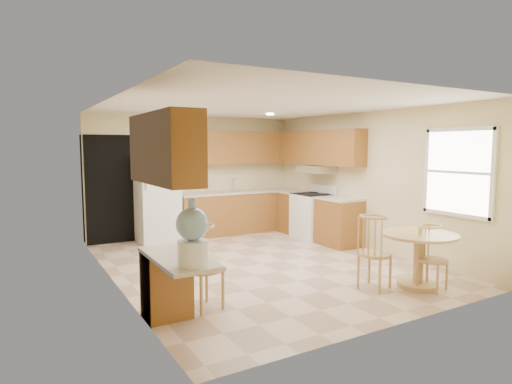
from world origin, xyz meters
TOP-DOWN VIEW (x-y plane):
  - floor at (0.00, 0.00)m, footprint 5.50×5.50m
  - ceiling at (0.00, 0.00)m, footprint 4.50×5.50m
  - wall_back at (0.00, 2.75)m, footprint 4.50×0.02m
  - wall_front at (0.00, -2.75)m, footprint 4.50×0.02m
  - wall_left at (-2.25, 0.00)m, footprint 0.02×5.50m
  - wall_right at (2.25, 0.00)m, footprint 0.02×5.50m
  - doorway at (-1.75, 2.73)m, footprint 0.90×0.02m
  - base_cab_back at (0.88, 2.45)m, footprint 2.75×0.60m
  - counter_back at (0.88, 2.45)m, footprint 2.75×0.63m
  - base_cab_right_a at (1.95, 1.85)m, footprint 0.60×0.59m
  - counter_right_a at (1.95, 1.85)m, footprint 0.63×0.59m
  - base_cab_right_b at (1.95, 0.40)m, footprint 0.60×0.80m
  - counter_right_b at (1.95, 0.40)m, footprint 0.63×0.80m
  - upper_cab_back at (0.88, 2.58)m, footprint 2.75×0.33m
  - upper_cab_right at (2.08, 1.21)m, footprint 0.33×2.42m
  - upper_cab_left at (-2.08, -1.60)m, footprint 0.33×1.40m
  - sink at (0.85, 2.45)m, footprint 0.78×0.44m
  - range_hood at (2.00, 1.18)m, footprint 0.50×0.76m
  - desk_pedestal at (-2.00, -1.32)m, footprint 0.48×0.42m
  - desk_top at (-2.00, -1.70)m, footprint 0.50×1.20m
  - window at (2.23, -1.85)m, footprint 0.06×1.12m
  - can_light_a at (-0.50, 1.20)m, footprint 0.14×0.14m
  - can_light_b at (0.90, 1.20)m, footprint 0.14×0.14m
  - refrigerator at (-0.95, 2.40)m, footprint 0.76×0.74m
  - stove at (1.92, 1.18)m, footprint 0.65×0.76m
  - dining_table at (1.23, -2.02)m, footprint 0.98×0.98m
  - chair_table_a at (0.68, -1.86)m, footprint 0.43×0.55m
  - chair_table_b at (1.28, -2.28)m, footprint 0.37×0.39m
  - chair_desk at (-1.55, -1.40)m, footprint 0.43×0.56m
  - water_crock at (-2.00, -2.12)m, footprint 0.31×0.31m

SIDE VIEW (x-z plane):
  - floor at x=0.00m, z-range 0.00..0.00m
  - desk_pedestal at x=-2.00m, z-range 0.00..0.72m
  - base_cab_back at x=0.88m, z-range 0.00..0.87m
  - base_cab_right_a at x=1.95m, z-range 0.00..0.87m
  - base_cab_right_b at x=1.95m, z-range 0.00..0.87m
  - stove at x=1.92m, z-range -0.08..1.01m
  - dining_table at x=1.23m, z-range 0.11..0.84m
  - chair_table_b at x=1.28m, z-range 0.09..0.93m
  - chair_table_a at x=0.68m, z-range 0.11..1.07m
  - chair_desk at x=-1.55m, z-range 0.11..1.09m
  - desk_top at x=-2.00m, z-range 0.73..0.77m
  - refrigerator at x=-0.95m, z-range 0.00..1.73m
  - counter_back at x=0.88m, z-range 0.87..0.91m
  - counter_right_a at x=1.95m, z-range 0.87..0.91m
  - counter_right_b at x=1.95m, z-range 0.87..0.91m
  - sink at x=0.85m, z-range 0.91..0.92m
  - doorway at x=-1.75m, z-range 0.00..2.10m
  - water_crock at x=-2.00m, z-range 0.74..1.37m
  - wall_back at x=0.00m, z-range 0.00..2.50m
  - wall_front at x=0.00m, z-range 0.00..2.50m
  - wall_left at x=-2.25m, z-range 0.00..2.50m
  - wall_right at x=2.25m, z-range 0.00..2.50m
  - range_hood at x=2.00m, z-range 1.35..1.49m
  - window at x=2.23m, z-range 0.85..2.15m
  - upper_cab_back at x=0.88m, z-range 1.50..2.20m
  - upper_cab_right at x=2.08m, z-range 1.50..2.20m
  - upper_cab_left at x=-2.08m, z-range 1.50..2.20m
  - can_light_a at x=-0.50m, z-range 2.48..2.49m
  - can_light_b at x=0.90m, z-range 2.48..2.49m
  - ceiling at x=0.00m, z-range 2.49..2.51m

